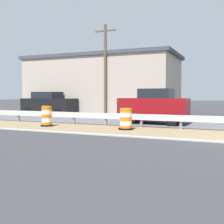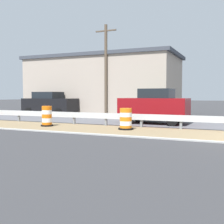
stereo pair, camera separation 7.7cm
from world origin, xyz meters
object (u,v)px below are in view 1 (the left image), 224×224
(traffic_barrel_nearest, at_px, (126,120))
(traffic_barrel_close, at_px, (47,117))
(car_trailing_near_lane, at_px, (49,103))
(car_trailing_far_lane, at_px, (154,106))
(utility_pole_near, at_px, (105,69))

(traffic_barrel_nearest, relative_size, traffic_barrel_close, 0.96)
(car_trailing_near_lane, bearing_deg, traffic_barrel_nearest, -35.76)
(car_trailing_near_lane, relative_size, car_trailing_far_lane, 1.15)
(car_trailing_near_lane, bearing_deg, car_trailing_far_lane, -19.37)
(traffic_barrel_close, xyz_separation_m, car_trailing_far_lane, (3.75, -5.05, 0.54))
(utility_pole_near, bearing_deg, car_trailing_far_lane, -130.83)
(car_trailing_near_lane, height_order, utility_pole_near, utility_pole_near)
(car_trailing_near_lane, xyz_separation_m, utility_pole_near, (0.91, -4.94, 2.87))
(traffic_barrel_nearest, relative_size, car_trailing_far_lane, 0.26)
(traffic_barrel_nearest, distance_m, car_trailing_far_lane, 3.53)
(traffic_barrel_nearest, distance_m, car_trailing_near_lane, 12.12)
(traffic_barrel_nearest, distance_m, utility_pole_near, 9.99)
(car_trailing_far_lane, bearing_deg, traffic_barrel_nearest, 83.06)
(traffic_barrel_nearest, relative_size, car_trailing_near_lane, 0.23)
(traffic_barrel_close, height_order, car_trailing_near_lane, car_trailing_near_lane)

